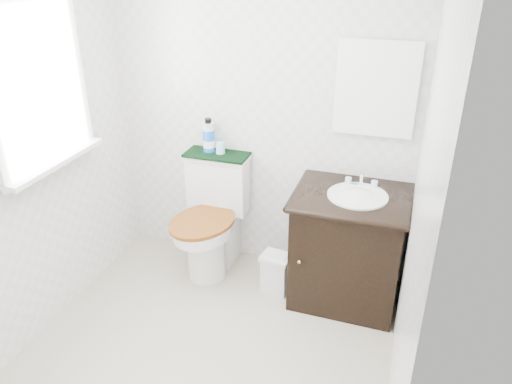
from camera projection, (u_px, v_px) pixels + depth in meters
The scene contains 14 objects.
floor at pixel (202, 360), 3.05m from camera, with size 2.40×2.40×0.00m, color beige.
wall_back at pixel (262, 114), 3.54m from camera, with size 2.40×2.40×0.00m, color silver.
wall_front at pixel (21, 346), 1.50m from camera, with size 2.40×2.40×0.00m, color silver.
wall_left at pixel (13, 157), 2.82m from camera, with size 2.40×2.40×0.00m, color silver.
wall_right at pixel (416, 216), 2.21m from camera, with size 2.40×2.40×0.00m, color silver.
window at pixel (36, 86), 2.87m from camera, with size 0.02×0.70×0.90m, color white.
mirror at pixel (376, 89), 3.19m from camera, with size 0.50×0.02×0.60m, color silver.
toilet at pixel (213, 223), 3.79m from camera, with size 0.52×0.69×0.88m.
vanity at pixel (349, 244), 3.43m from camera, with size 0.75×0.65×0.92m.
trash_bin at pixel (276, 273), 3.60m from camera, with size 0.23×0.19×0.30m.
towel at pixel (217, 155), 3.67m from camera, with size 0.47×0.22×0.02m, color black.
mouthwash_bottle at pixel (209, 136), 3.66m from camera, with size 0.09×0.09×0.25m.
cup at pixel (220, 148), 3.65m from camera, with size 0.07×0.07×0.08m, color #96D7F6.
soap_bar at pixel (355, 184), 3.37m from camera, with size 0.06×0.04×0.02m, color #19787A.
Camera 1 is at (1.02, -2.06, 2.28)m, focal length 35.00 mm.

